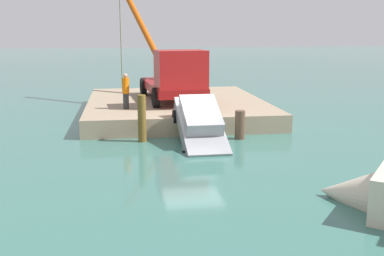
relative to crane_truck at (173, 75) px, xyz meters
name	(u,v)px	position (x,y,z in m)	size (l,w,h in m)	color
ground	(193,142)	(5.68, 0.19, -2.27)	(200.00, 200.00, 0.00)	#386B60
dock	(176,107)	(-0.82, 0.19, -1.85)	(11.05, 9.51, 0.84)	gray
crane_truck	(173,75)	(0.00, 0.00, 0.00)	(10.20, 4.60, 7.08)	maroon
dock_worker	(126,91)	(1.82, -2.54, -0.55)	(0.34, 0.34, 1.74)	#303030
salvaged_car	(201,126)	(6.01, 0.48, -1.52)	(4.28, 2.00, 2.62)	#99999E
piling_near	(142,118)	(5.32, -1.91, -1.28)	(0.35, 0.35, 2.00)	brown
piling_mid	(240,125)	(5.43, 2.30, -1.65)	(0.44, 0.44, 1.25)	brown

